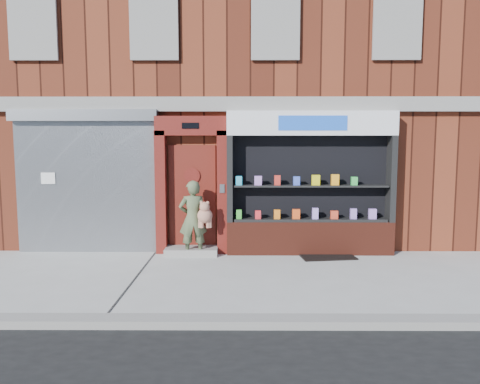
{
  "coord_description": "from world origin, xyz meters",
  "views": [
    {
      "loc": [
        0.33,
        -7.97,
        2.4
      ],
      "look_at": [
        0.28,
        1.0,
        1.41
      ],
      "focal_mm": 35.0,
      "sensor_mm": 36.0,
      "label": 1
    }
  ],
  "objects": [
    {
      "name": "curb",
      "position": [
        0.0,
        -2.15,
        0.06
      ],
      "size": [
        60.0,
        0.3,
        0.12
      ],
      "primitive_type": "cube",
      "color": "gray",
      "rests_on": "ground"
    },
    {
      "name": "woman",
      "position": [
        -0.67,
        1.54,
        0.8
      ],
      "size": [
        0.73,
        0.5,
        1.59
      ],
      "color": "#4F5D3D",
      "rests_on": "ground"
    },
    {
      "name": "doormat",
      "position": [
        2.07,
        1.55,
        0.01
      ],
      "size": [
        1.19,
        0.91,
        0.03
      ],
      "primitive_type": "cube",
      "rotation": [
        0.0,
        0.0,
        0.13
      ],
      "color": "black",
      "rests_on": "ground"
    },
    {
      "name": "pharmacy_bay",
      "position": [
        1.75,
        1.81,
        1.37
      ],
      "size": [
        3.5,
        0.41,
        3.0
      ],
      "color": "#5D2216",
      "rests_on": "ground"
    },
    {
      "name": "building",
      "position": [
        -0.0,
        5.99,
        4.0
      ],
      "size": [
        12.0,
        8.16,
        8.0
      ],
      "color": "#491C10",
      "rests_on": "ground"
    },
    {
      "name": "shutter_bay",
      "position": [
        -3.0,
        1.93,
        1.72
      ],
      "size": [
        3.1,
        0.3,
        3.04
      ],
      "color": "gray",
      "rests_on": "ground"
    },
    {
      "name": "ground",
      "position": [
        0.0,
        0.0,
        0.0
      ],
      "size": [
        80.0,
        80.0,
        0.0
      ],
      "primitive_type": "plane",
      "color": "#9E9E99",
      "rests_on": "ground"
    },
    {
      "name": "red_door_bay",
      "position": [
        -0.75,
        1.86,
        1.46
      ],
      "size": [
        1.52,
        0.58,
        2.9
      ],
      "color": "#51120D",
      "rests_on": "ground"
    }
  ]
}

